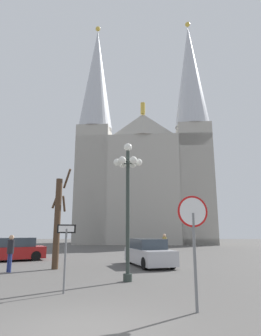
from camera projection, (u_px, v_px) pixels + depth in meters
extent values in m
plane|color=#514F4C|center=(78.00, 332.00, 5.75)|extent=(120.00, 120.00, 0.00)
cube|color=#ADA89E|center=(146.00, 192.00, 44.53)|extent=(20.61, 11.46, 15.69)
pyramid|color=#ADA89E|center=(144.00, 125.00, 42.64)|extent=(7.10, 2.49, 3.50)
cylinder|color=gold|center=(144.00, 109.00, 43.21)|extent=(0.70, 0.70, 1.80)
cube|color=#ADA89E|center=(95.00, 184.00, 42.71)|extent=(5.14, 5.14, 17.42)
cone|color=#B7BAC1|center=(98.00, 78.00, 46.45)|extent=(5.29, 5.29, 17.75)
sphere|color=gold|center=(99.00, 29.00, 48.43)|extent=(0.80, 0.80, 0.80)
cube|color=#ADA89E|center=(197.00, 183.00, 41.60)|extent=(5.14, 5.14, 17.42)
cone|color=#B7BAC1|center=(191.00, 75.00, 45.34)|extent=(5.29, 5.29, 17.75)
sphere|color=gold|center=(189.00, 24.00, 47.32)|extent=(0.80, 0.80, 0.80)
cylinder|color=slate|center=(196.00, 261.00, 7.38)|extent=(0.08, 0.08, 2.48)
cylinder|color=red|center=(194.00, 211.00, 7.66)|extent=(0.84, 0.18, 0.84)
cylinder|color=white|center=(194.00, 211.00, 7.63)|extent=(0.73, 0.13, 0.74)
cylinder|color=slate|center=(66.00, 260.00, 9.47)|extent=(0.07, 0.07, 2.07)
cube|color=black|center=(68.00, 229.00, 9.69)|extent=(0.59, 0.27, 0.29)
cube|color=white|center=(68.00, 229.00, 9.67)|extent=(0.49, 0.21, 0.20)
cylinder|color=#2D3833|center=(129.00, 213.00, 11.97)|extent=(0.16, 0.16, 5.43)
cylinder|color=#2D3833|center=(129.00, 278.00, 11.43)|extent=(0.36, 0.36, 0.30)
sphere|color=white|center=(129.00, 147.00, 12.59)|extent=(0.36, 0.36, 0.36)
sphere|color=white|center=(140.00, 162.00, 12.44)|extent=(0.32, 0.32, 0.32)
cylinder|color=#2D3833|center=(134.00, 162.00, 12.44)|extent=(0.05, 0.47, 0.05)
sphere|color=white|center=(134.00, 164.00, 12.84)|extent=(0.32, 0.32, 0.32)
cylinder|color=#2D3833|center=(132.00, 163.00, 12.64)|extent=(0.43, 0.28, 0.05)
sphere|color=white|center=(124.00, 164.00, 12.84)|extent=(0.32, 0.32, 0.32)
cylinder|color=#2D3833|center=(127.00, 163.00, 12.64)|extent=(0.43, 0.28, 0.05)
sphere|color=white|center=(118.00, 162.00, 12.45)|extent=(0.32, 0.32, 0.32)
cylinder|color=#2D3833|center=(124.00, 162.00, 12.45)|extent=(0.05, 0.47, 0.05)
sphere|color=white|center=(123.00, 160.00, 12.05)|extent=(0.32, 0.32, 0.32)
cylinder|color=#2D3833|center=(126.00, 161.00, 12.25)|extent=(0.43, 0.28, 0.05)
sphere|color=white|center=(135.00, 160.00, 12.04)|extent=(0.32, 0.32, 0.32)
cylinder|color=#2D3833|center=(132.00, 161.00, 12.24)|extent=(0.43, 0.28, 0.05)
cylinder|color=#473323|center=(59.00, 223.00, 15.50)|extent=(0.34, 0.34, 4.84)
cylinder|color=#473323|center=(68.00, 179.00, 16.26)|extent=(0.63, 0.88, 1.03)
cylinder|color=#473323|center=(65.00, 204.00, 15.73)|extent=(0.15, 0.73, 0.84)
cylinder|color=#473323|center=(56.00, 202.00, 15.80)|extent=(0.25, 0.54, 0.78)
cube|color=maroon|center=(14.00, 253.00, 19.10)|extent=(4.46, 3.44, 0.77)
cube|color=#333D47|center=(18.00, 242.00, 19.34)|extent=(2.77, 2.44, 0.60)
cylinder|color=black|center=(37.00, 256.00, 19.03)|extent=(0.67, 0.49, 0.64)
cylinder|color=black|center=(34.00, 254.00, 20.36)|extent=(0.67, 0.49, 0.64)
cube|color=#B7B7BC|center=(150.00, 256.00, 16.41)|extent=(2.91, 4.60, 0.80)
cube|color=#333D47|center=(149.00, 244.00, 16.76)|extent=(2.19, 2.75, 0.57)
cylinder|color=black|center=(174.00, 262.00, 15.22)|extent=(0.40, 0.68, 0.64)
cylinder|color=black|center=(146.00, 263.00, 14.78)|extent=(0.40, 0.68, 0.64)
cylinder|color=black|center=(154.00, 257.00, 17.94)|extent=(0.40, 0.68, 0.64)
cylinder|color=black|center=(130.00, 258.00, 17.50)|extent=(0.40, 0.68, 0.64)
cylinder|color=navy|center=(12.00, 263.00, 13.93)|extent=(0.12, 0.12, 0.88)
cylinder|color=navy|center=(10.00, 263.00, 14.02)|extent=(0.12, 0.12, 0.88)
cylinder|color=black|center=(12.00, 247.00, 14.14)|extent=(0.32, 0.32, 0.66)
sphere|color=tan|center=(13.00, 237.00, 14.24)|extent=(0.24, 0.24, 0.24)
cylinder|color=#594C47|center=(166.00, 252.00, 21.25)|extent=(0.12, 0.12, 0.86)
cylinder|color=#594C47|center=(167.00, 252.00, 21.36)|extent=(0.12, 0.12, 0.86)
cylinder|color=olive|center=(166.00, 241.00, 21.46)|extent=(0.32, 0.32, 0.64)
sphere|color=tan|center=(166.00, 235.00, 21.56)|extent=(0.23, 0.23, 0.23)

